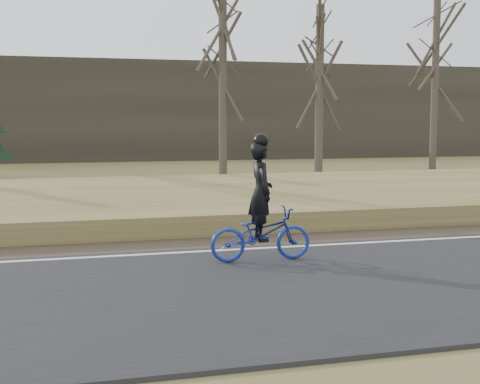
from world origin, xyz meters
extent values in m
plane|color=olive|center=(0.00, 0.00, 0.00)|extent=(120.00, 120.00, 0.00)
cube|color=black|center=(0.00, -2.50, 0.03)|extent=(120.00, 6.00, 0.06)
cube|color=silver|center=(0.00, 0.20, 0.07)|extent=(120.00, 0.12, 0.01)
cube|color=#473A2B|center=(0.00, 1.20, 0.02)|extent=(120.00, 1.60, 0.04)
cube|color=olive|center=(0.00, 4.20, 0.22)|extent=(120.00, 5.00, 0.44)
cube|color=slate|center=(0.00, 8.00, 0.23)|extent=(120.00, 3.00, 0.45)
cube|color=black|center=(0.00, 8.00, 0.52)|extent=(120.00, 2.40, 0.14)
cube|color=brown|center=(0.00, 7.28, 0.67)|extent=(120.00, 0.07, 0.15)
cube|color=brown|center=(0.00, 8.72, 0.67)|extent=(120.00, 0.07, 0.15)
cube|color=#383328|center=(0.00, 30.00, 3.00)|extent=(120.00, 4.00, 6.00)
imported|color=#162D97|center=(2.34, -0.83, 0.52)|extent=(1.75, 0.64, 0.92)
imported|color=black|center=(2.34, -0.83, 1.24)|extent=(0.41, 0.62, 1.67)
sphere|color=black|center=(2.34, -0.83, 2.10)|extent=(0.26, 0.26, 0.26)
cylinder|color=#4B4337|center=(6.05, 16.76, 4.22)|extent=(0.36, 0.36, 8.45)
cylinder|color=#4B4337|center=(10.10, 15.71, 3.69)|extent=(0.36, 0.36, 7.37)
cylinder|color=#4B4337|center=(17.19, 18.08, 4.49)|extent=(0.36, 0.36, 8.98)
camera|label=1|loc=(-0.97, -11.53, 2.45)|focal=50.00mm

